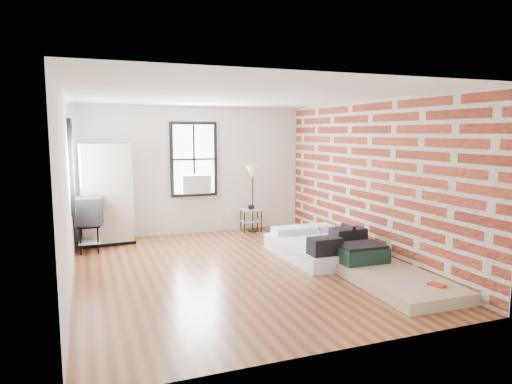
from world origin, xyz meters
name	(u,v)px	position (x,y,z in m)	size (l,w,h in m)	color
ground	(237,270)	(0.00, 0.00, 0.00)	(6.00, 6.00, 0.00)	#592917
room_shell	(242,162)	(0.23, 0.36, 1.74)	(5.02, 6.02, 2.80)	silver
mattress_main	(323,246)	(1.74, 0.25, 0.18)	(1.52, 2.05, 0.65)	white
mattress_bare	(387,273)	(1.93, -1.36, 0.14)	(1.14, 2.11, 0.45)	tan
wardrobe	(106,194)	(-1.87, 2.65, 1.01)	(1.06, 0.65, 2.02)	black
side_table	(251,214)	(1.25, 2.72, 0.40)	(0.48, 0.39, 0.60)	black
floor_lamp	(253,176)	(1.26, 2.65, 1.27)	(0.32, 0.32, 1.50)	black
tv_stand	(89,212)	(-2.21, 2.17, 0.74)	(0.54, 0.74, 1.03)	black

